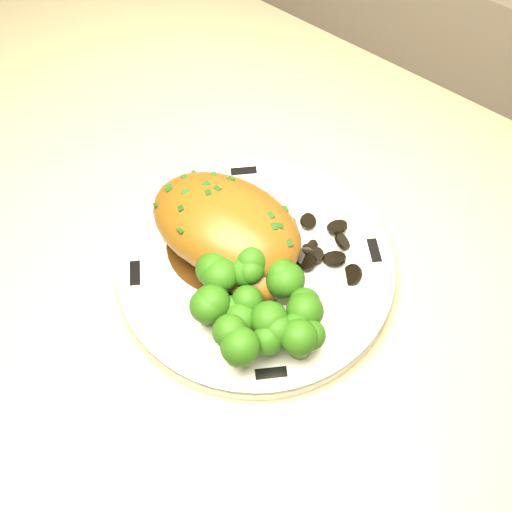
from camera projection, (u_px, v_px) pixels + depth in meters
The scene contains 9 objects.
plate at pixel (256, 267), 0.58m from camera, with size 0.25×0.25×0.02m, color white.
rim_accent_0 at pixel (374, 251), 0.58m from camera, with size 0.03×0.01×0.00m, color black.
rim_accent_1 at pixel (244, 171), 0.64m from camera, with size 0.03×0.01×0.00m, color black.
rim_accent_2 at pixel (135, 273), 0.57m from camera, with size 0.03×0.01×0.00m, color black.
rim_accent_3 at pixel (271, 373), 0.52m from camera, with size 0.03×0.01×0.00m, color black.
gravy_pool at pixel (227, 243), 0.59m from camera, with size 0.11×0.11×0.00m, color #3B210A.
chicken_breast at pixel (229, 230), 0.56m from camera, with size 0.16×0.11×0.06m.
mushroom_pile at pixel (318, 247), 0.58m from camera, with size 0.08×0.06×0.02m.
broccoli_florets at pixel (256, 308), 0.52m from camera, with size 0.11×0.10×0.04m.
Camera 1 is at (-0.15, 1.40, 1.48)m, focal length 45.00 mm.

